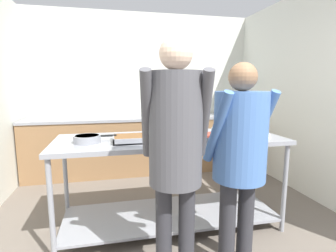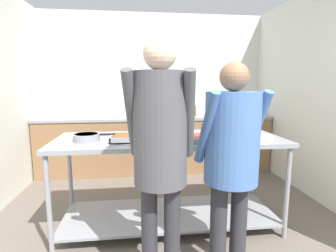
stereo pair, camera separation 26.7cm
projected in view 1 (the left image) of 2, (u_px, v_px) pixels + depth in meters
name	position (u px, v px, depth m)	size (l,w,h in m)	color
wall_rear	(143.00, 91.00, 4.61)	(3.92, 0.06, 2.65)	silver
wall_right	(310.00, 94.00, 3.34)	(0.06, 3.62, 2.65)	silver
back_counter	(146.00, 144.00, 4.39)	(3.76, 0.65, 0.92)	olive
serving_counter	(170.00, 167.00, 2.64)	(2.22, 0.83, 0.93)	gray
sauce_pan	(87.00, 139.00, 2.36)	(0.38, 0.24, 0.07)	gray
serving_tray_roast	(139.00, 138.00, 2.43)	(0.48, 0.31, 0.05)	gray
serving_tray_vegetables	(195.00, 138.00, 2.44)	(0.47, 0.32, 0.05)	gray
broccoli_bowl	(223.00, 130.00, 2.75)	(0.25, 0.25, 0.12)	silver
plate_stack	(258.00, 135.00, 2.61)	(0.23, 0.23, 0.04)	white
guest_serving_left	(176.00, 141.00, 1.70)	(0.49, 0.40, 1.74)	#2D2D33
guest_serving_right	(240.00, 147.00, 1.98)	(0.54, 0.40, 1.61)	#2D2D33
water_bottle	(183.00, 109.00, 4.42)	(0.07, 0.07, 0.24)	brown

